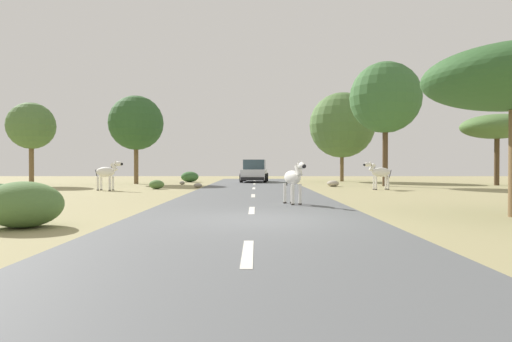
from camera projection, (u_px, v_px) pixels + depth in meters
The scene contains 19 objects.
ground_plane at pixel (264, 221), 10.27m from camera, with size 90.00×90.00×0.00m, color #998E60.
road at pixel (249, 220), 10.27m from camera, with size 6.00×64.00×0.05m, color #56595B.
lane_markings at pixel (248, 225), 9.27m from camera, with size 0.16×56.00×0.01m.
zebra_0 at pixel (291, 178), 14.23m from camera, with size 0.74×1.46×1.43m.
zebra_1 at pixel (377, 173), 23.86m from camera, with size 1.66×0.63×1.57m.
zebra_2 at pixel (105, 172), 22.97m from camera, with size 1.66×0.77×1.61m.
car_0 at pixel (252, 172), 34.15m from camera, with size 2.25×4.45×1.74m.
tree_0 at pixel (340, 125), 36.71m from camera, with size 5.48×5.48×7.48m.
tree_1 at pixel (383, 98), 28.02m from camera, with size 4.55×4.55×7.98m.
tree_2 at pixel (134, 123), 31.51m from camera, with size 3.93×3.93×6.40m.
tree_3 at pixel (494, 127), 29.18m from camera, with size 4.64×4.64×4.75m.
tree_5 at pixel (29, 126), 29.04m from camera, with size 3.11×3.11×5.55m.
bush_0 at pixel (188, 177), 35.14m from camera, with size 1.41×1.27×0.84m, color #386633.
bush_2 at pixel (154, 185), 24.55m from camera, with size 0.85×0.76×0.51m, color #4C7038.
bush_3 at pixel (21, 205), 9.18m from camera, with size 1.63×1.47×0.98m, color #4C7038.
rock_0 at pixel (196, 185), 26.05m from camera, with size 0.50×0.41×0.27m, color gray.
rock_2 at pixel (2, 191), 18.17m from camera, with size 0.87×0.89×0.49m, color gray.
rock_3 at pixel (331, 183), 27.53m from camera, with size 0.75×0.79×0.39m, color #A89E8C.
rock_4 at pixel (180, 183), 30.30m from camera, with size 0.37×0.36×0.24m, color gray.
Camera 1 is at (-0.24, -10.26, 1.31)m, focal length 30.57 mm.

